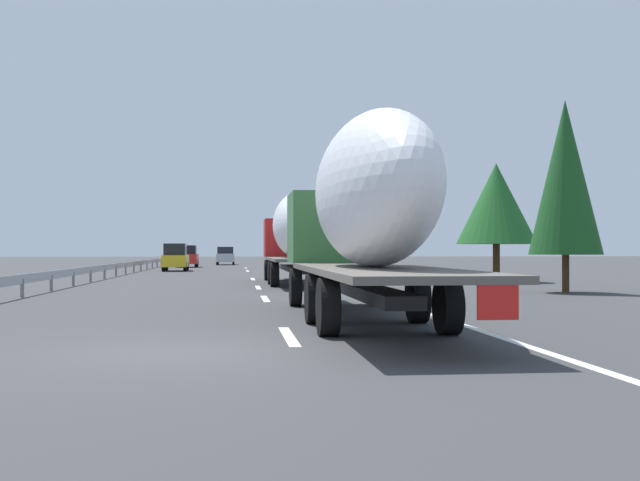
{
  "coord_description": "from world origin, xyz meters",
  "views": [
    {
      "loc": [
        -12.13,
        -0.83,
        1.55
      ],
      "look_at": [
        17.87,
        -4.08,
        1.9
      ],
      "focal_mm": 44.46,
      "sensor_mm": 36.0,
      "label": 1
    }
  ],
  "objects_px": {
    "car_red_compact": "(187,256)",
    "car_yellow_coupe": "(176,257)",
    "truck_trailing": "(364,208)",
    "car_silver_hatch": "(225,256)",
    "truck_lead": "(296,232)",
    "road_sign": "(320,242)"
  },
  "relations": [
    {
      "from": "car_red_compact",
      "to": "car_yellow_coupe",
      "type": "bearing_deg",
      "value": 179.59
    },
    {
      "from": "truck_trailing",
      "to": "car_silver_hatch",
      "type": "xyz_separation_m",
      "value": [
        65.7,
        3.68,
        -1.5
      ]
    },
    {
      "from": "truck_trailing",
      "to": "car_red_compact",
      "type": "bearing_deg",
      "value": 7.27
    },
    {
      "from": "truck_lead",
      "to": "car_yellow_coupe",
      "type": "height_order",
      "value": "truck_lead"
    },
    {
      "from": "truck_trailing",
      "to": "car_silver_hatch",
      "type": "relative_size",
      "value": 3.01
    },
    {
      "from": "road_sign",
      "to": "car_red_compact",
      "type": "bearing_deg",
      "value": 30.44
    },
    {
      "from": "truck_trailing",
      "to": "car_red_compact",
      "type": "relative_size",
      "value": 3.5
    },
    {
      "from": "car_yellow_coupe",
      "to": "truck_trailing",
      "type": "bearing_deg",
      "value": -170.42
    },
    {
      "from": "truck_lead",
      "to": "car_red_compact",
      "type": "relative_size",
      "value": 3.28
    },
    {
      "from": "car_silver_hatch",
      "to": "road_sign",
      "type": "relative_size",
      "value": 1.57
    },
    {
      "from": "truck_lead",
      "to": "car_silver_hatch",
      "type": "height_order",
      "value": "truck_lead"
    },
    {
      "from": "car_red_compact",
      "to": "car_yellow_coupe",
      "type": "height_order",
      "value": "car_yellow_coupe"
    },
    {
      "from": "truck_trailing",
      "to": "car_yellow_coupe",
      "type": "height_order",
      "value": "truck_trailing"
    },
    {
      "from": "car_yellow_coupe",
      "to": "truck_lead",
      "type": "bearing_deg",
      "value": -162.89
    },
    {
      "from": "car_silver_hatch",
      "to": "car_red_compact",
      "type": "xyz_separation_m",
      "value": [
        -11.33,
        3.26,
        0.03
      ]
    },
    {
      "from": "truck_lead",
      "to": "car_red_compact",
      "type": "bearing_deg",
      "value": 11.04
    },
    {
      "from": "car_yellow_coupe",
      "to": "road_sign",
      "type": "xyz_separation_m",
      "value": [
        -4.33,
        -10.13,
        1.1
      ]
    },
    {
      "from": "truck_lead",
      "to": "car_yellow_coupe",
      "type": "bearing_deg",
      "value": 17.11
    },
    {
      "from": "truck_lead",
      "to": "truck_trailing",
      "type": "relative_size",
      "value": 0.94
    },
    {
      "from": "truck_lead",
      "to": "truck_trailing",
      "type": "xyz_separation_m",
      "value": [
        -18.81,
        0.0,
        0.09
      ]
    },
    {
      "from": "car_silver_hatch",
      "to": "car_yellow_coupe",
      "type": "height_order",
      "value": "car_yellow_coupe"
    },
    {
      "from": "car_silver_hatch",
      "to": "car_red_compact",
      "type": "bearing_deg",
      "value": 163.96
    }
  ]
}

